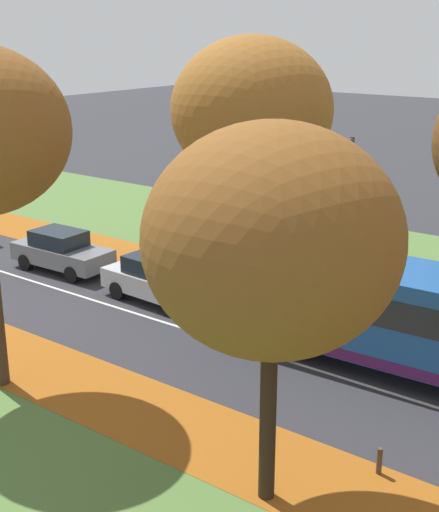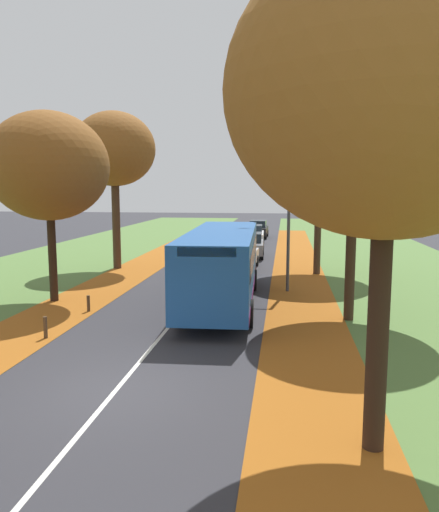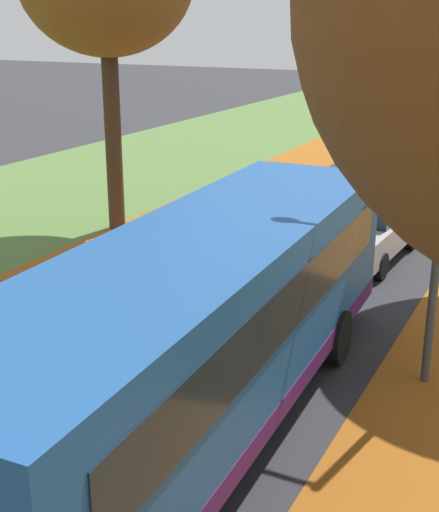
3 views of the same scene
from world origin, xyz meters
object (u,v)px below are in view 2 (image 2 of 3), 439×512
tree_right_mid (320,156)px  streetlamp_right (281,209)px  tree_left_near (48,166)px  car_silver_lead (241,255)px  tree_right_nearest (389,91)px  car_black_fourth_in_line (258,229)px  tree_right_near (354,150)px  bollard_third (45,328)px  bollard_fourth (88,304)px  bus (222,263)px  car_grey_following (251,245)px  tree_left_mid (114,150)px  car_white_third_in_line (253,235)px

tree_right_mid → streetlamp_right: size_ratio=1.50×
tree_left_near → car_silver_lead: 12.35m
tree_right_nearest → car_black_fourth_in_line: 38.23m
tree_right_near → bollard_third: (-9.66, -3.53, -5.59)m
tree_left_near → bollard_fourth: 5.82m
tree_right_nearest → car_silver_lead: 20.65m
bollard_third → bollard_fourth: (0.01, 3.41, -0.03)m
bollard_third → streetlamp_right: (7.19, 8.16, 3.39)m
streetlamp_right → car_black_fourth_in_line: size_ratio=1.42×
bollard_third → bus: bus is taller
bus → car_grey_following: size_ratio=2.46×
car_silver_lead → car_grey_following: bearing=87.7°
bus → car_silver_lead: (-0.04, 8.76, -0.89)m
tree_right_near → tree_left_mid: bearing=140.4°
tree_right_mid → car_grey_following: 9.24m
bollard_fourth → bus: 5.39m
tree_right_near → bus: size_ratio=0.80×
tree_left_mid → car_white_third_in_line: bearing=61.4°
tree_left_mid → bollard_third: (2.29, -13.41, -6.44)m
bollard_fourth → car_black_fourth_in_line: size_ratio=0.15×
tree_left_near → tree_left_mid: tree_left_mid is taller
tree_left_mid → tree_right_mid: (11.40, -0.37, -0.46)m
tree_right_nearest → car_white_third_in_line: tree_right_nearest is taller
tree_left_near → car_silver_lead: size_ratio=1.80×
tree_left_mid → bollard_third: tree_left_mid is taller
tree_right_mid → car_grey_following: tree_right_mid is taller
bus → streetlamp_right: bearing=51.9°
tree_right_near → streetlamp_right: size_ratio=1.40×
tree_left_mid → car_black_fourth_in_line: tree_left_mid is taller
tree_left_near → car_grey_following: tree_left_near is taller
tree_right_near → tree_right_mid: (-0.55, 9.50, 0.39)m
tree_left_mid → car_silver_lead: 9.33m
tree_left_near → car_grey_following: (7.17, 14.31, -4.70)m
car_white_third_in_line → car_silver_lead: bearing=-89.6°
tree_right_nearest → car_black_fourth_in_line: bearing=96.3°
car_silver_lead → tree_left_near: bearing=-127.5°
tree_right_nearest → car_silver_lead: (-4.15, 19.49, -5.44)m
tree_right_mid → streetlamp_right: tree_right_mid is taller
bollard_fourth → tree_right_mid: bearing=46.6°
tree_left_mid → tree_right_near: tree_left_mid is taller
car_silver_lead → tree_left_mid: bearing=-175.2°
streetlamp_right → tree_right_nearest: bearing=-82.4°
tree_right_near → bollard_third: 11.71m
streetlamp_right → car_grey_following: 11.67m
tree_right_nearest → bollard_third: size_ratio=12.59×
car_grey_following → tree_right_nearest: bearing=-81.0°
tree_right_near → tree_left_near: bearing=173.2°
streetlamp_right → car_white_third_in_line: streetlamp_right is taller
bollard_third → car_grey_following: bearing=75.2°
tree_right_nearest → car_black_fourth_in_line: (-4.14, 37.62, -5.44)m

